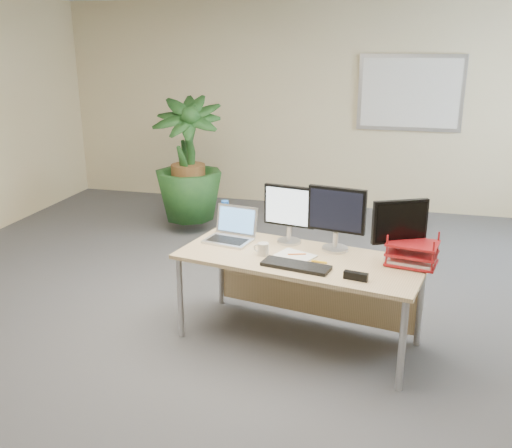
% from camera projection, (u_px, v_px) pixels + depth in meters
% --- Properties ---
extents(floor, '(8.00, 8.00, 0.00)m').
position_uv_depth(floor, '(228.00, 346.00, 4.28)').
color(floor, '#49494E').
rests_on(floor, ground).
extents(back_wall, '(7.00, 0.04, 2.70)m').
position_uv_depth(back_wall, '(316.00, 106.00, 7.55)').
color(back_wall, beige).
rests_on(back_wall, floor).
extents(whiteboard, '(1.30, 0.04, 0.95)m').
position_uv_depth(whiteboard, '(410.00, 93.00, 7.17)').
color(whiteboard, silver).
rests_on(whiteboard, back_wall).
extents(desk, '(1.88, 1.06, 0.68)m').
position_uv_depth(desk, '(304.00, 270.00, 4.28)').
color(desk, tan).
rests_on(desk, floor).
extents(floor_plant, '(0.98, 0.98, 1.50)m').
position_uv_depth(floor_plant, '(188.00, 169.00, 6.65)').
color(floor_plant, '#163D19').
rests_on(floor_plant, floor).
extents(monitor_left, '(0.41, 0.19, 0.45)m').
position_uv_depth(monitor_left, '(289.00, 210.00, 4.37)').
color(monitor_left, '#B7B6BB').
rests_on(monitor_left, desk).
extents(monitor_right, '(0.44, 0.20, 0.48)m').
position_uv_depth(monitor_right, '(336.00, 215.00, 4.21)').
color(monitor_right, '#B7B6BB').
rests_on(monitor_right, desk).
extents(monitor_dark, '(0.38, 0.21, 0.45)m').
position_uv_depth(monitor_dark, '(400.00, 226.00, 4.00)').
color(monitor_dark, '#B7B6BB').
rests_on(monitor_dark, desk).
extents(laptop, '(0.40, 0.37, 0.25)m').
position_uv_depth(laptop, '(232.00, 232.00, 4.50)').
color(laptop, silver).
rests_on(laptop, desk).
extents(keyboard, '(0.50, 0.25, 0.03)m').
position_uv_depth(keyboard, '(296.00, 266.00, 3.96)').
color(keyboard, black).
rests_on(keyboard, desk).
extents(coffee_mug, '(0.12, 0.08, 0.09)m').
position_uv_depth(coffee_mug, '(263.00, 249.00, 4.18)').
color(coffee_mug, silver).
rests_on(coffee_mug, desk).
extents(spiral_notebook, '(0.32, 0.29, 0.01)m').
position_uv_depth(spiral_notebook, '(295.00, 256.00, 4.16)').
color(spiral_notebook, silver).
rests_on(spiral_notebook, desk).
extents(orange_pen, '(0.13, 0.05, 0.01)m').
position_uv_depth(orange_pen, '(297.00, 254.00, 4.17)').
color(orange_pen, orange).
rests_on(orange_pen, spiral_notebook).
extents(yellow_highlighter, '(0.11, 0.03, 0.01)m').
position_uv_depth(yellow_highlighter, '(319.00, 262.00, 4.05)').
color(yellow_highlighter, yellow).
rests_on(yellow_highlighter, desk).
extents(water_bottle, '(0.07, 0.07, 0.27)m').
position_uv_depth(water_bottle, '(225.00, 217.00, 4.66)').
color(water_bottle, silver).
rests_on(water_bottle, desk).
extents(letter_tray, '(0.38, 0.32, 0.16)m').
position_uv_depth(letter_tray, '(412.00, 255.00, 3.99)').
color(letter_tray, maroon).
rests_on(letter_tray, desk).
extents(stapler, '(0.17, 0.07, 0.05)m').
position_uv_depth(stapler, '(356.00, 276.00, 3.75)').
color(stapler, black).
rests_on(stapler, desk).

